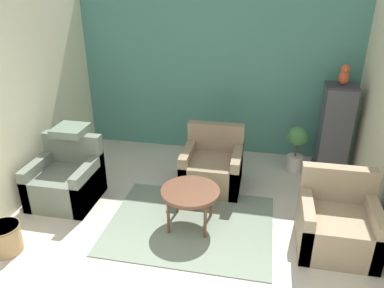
% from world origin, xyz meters
% --- Properties ---
extents(wall_back_accent, '(4.51, 0.06, 2.63)m').
position_xyz_m(wall_back_accent, '(0.00, 3.77, 1.32)').
color(wall_back_accent, '#4C897A').
rests_on(wall_back_accent, ground_plane).
extents(wall_left, '(0.06, 3.74, 2.63)m').
position_xyz_m(wall_left, '(-2.22, 1.87, 1.32)').
color(wall_left, beige).
rests_on(wall_left, ground_plane).
extents(area_rug, '(1.96, 1.56, 0.01)m').
position_xyz_m(area_rug, '(0.05, 1.54, 0.01)').
color(area_rug, gray).
rests_on(area_rug, ground_plane).
extents(coffee_table, '(0.69, 0.69, 0.49)m').
position_xyz_m(coffee_table, '(0.05, 1.54, 0.44)').
color(coffee_table, brown).
rests_on(coffee_table, ground_plane).
extents(armchair_left, '(0.81, 0.78, 0.84)m').
position_xyz_m(armchair_left, '(-1.67, 1.76, 0.28)').
color(armchair_left, slate).
rests_on(armchair_left, ground_plane).
extents(armchair_right, '(0.81, 0.78, 0.84)m').
position_xyz_m(armchair_right, '(1.69, 1.48, 0.28)').
color(armchair_right, '#9E896B').
rests_on(armchair_right, ground_plane).
extents(armchair_middle, '(0.81, 0.78, 0.84)m').
position_xyz_m(armchair_middle, '(0.16, 2.52, 0.28)').
color(armchair_middle, '#8E7A5B').
rests_on(armchair_middle, ground_plane).
extents(birdcage, '(0.46, 0.46, 1.36)m').
position_xyz_m(birdcage, '(1.85, 3.29, 0.67)').
color(birdcage, '#353539').
rests_on(birdcage, ground_plane).
extents(parrot, '(0.14, 0.25, 0.29)m').
position_xyz_m(parrot, '(1.85, 3.30, 1.50)').
color(parrot, '#D14C2D').
rests_on(parrot, birdcage).
extents(potted_plant, '(0.31, 0.29, 0.72)m').
position_xyz_m(potted_plant, '(1.33, 3.19, 0.43)').
color(potted_plant, beige).
rests_on(potted_plant, ground_plane).
extents(wicker_basket, '(0.35, 0.35, 0.33)m').
position_xyz_m(wicker_basket, '(-1.82, 0.68, 0.17)').
color(wicker_basket, tan).
rests_on(wicker_basket, ground_plane).
extents(throw_pillow, '(0.41, 0.41, 0.10)m').
position_xyz_m(throw_pillow, '(-1.67, 2.05, 0.89)').
color(throw_pillow, slate).
rests_on(throw_pillow, armchair_left).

